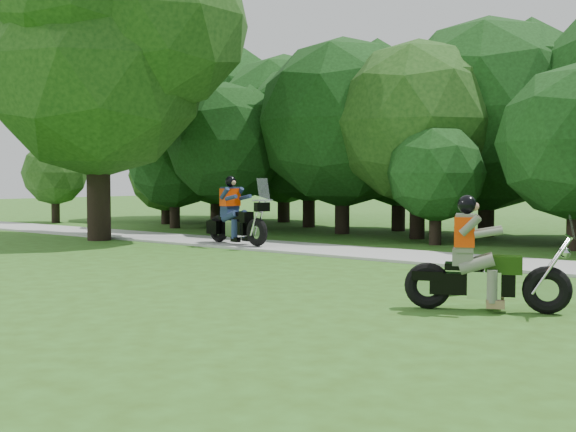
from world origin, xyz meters
The scene contains 6 objects.
ground centered at (0.00, 0.00, 0.00)m, with size 100.00×100.00×0.00m, color #335518.
walkway centered at (0.00, 8.00, 0.03)m, with size 60.00×2.20×0.06m, color #A9A9A4.
tree_line centered at (0.39, 14.69, 3.60)m, with size 40.39×11.20×7.86m.
big_tree_west centered at (-10.54, 6.85, 5.76)m, with size 8.64×6.56×9.96m.
chopper_motorcycle centered at (2.75, 2.70, 0.59)m, with size 2.14×1.21×1.59m.
touring_motorcycle centered at (-6.17, 7.56, 0.72)m, with size 2.37×0.97×1.81m.
Camera 1 is at (6.73, -6.61, 1.83)m, focal length 45.00 mm.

